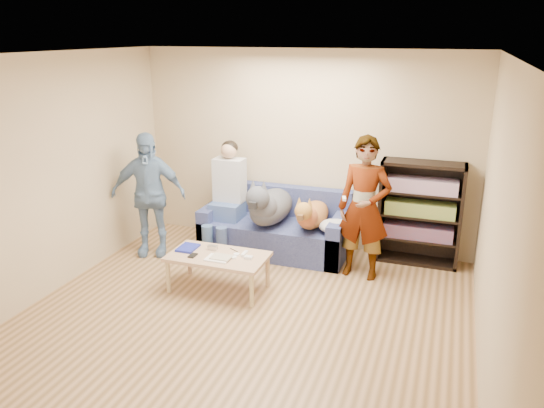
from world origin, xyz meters
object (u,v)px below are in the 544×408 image
at_px(sofa, 276,230).
at_px(bookshelf, 420,211).
at_px(person_standing_left, 148,195).
at_px(notebook_blue, 188,248).
at_px(dog_gray, 269,206).
at_px(person_seated, 227,193).
at_px(camera_silver, 213,248).
at_px(coffee_table, 218,259).
at_px(person_standing_right, 364,208).
at_px(dog_tan, 311,215).

bearing_deg(sofa, bookshelf, 7.40).
relative_size(person_standing_left, bookshelf, 1.24).
bearing_deg(notebook_blue, dog_gray, 60.49).
bearing_deg(bookshelf, person_seated, -171.63).
relative_size(notebook_blue, bookshelf, 0.20).
relative_size(notebook_blue, camera_silver, 2.36).
distance_m(sofa, dog_gray, 0.43).
height_order(coffee_table, bookshelf, bookshelf).
xyz_separation_m(person_standing_left, camera_silver, (1.15, -0.54, -0.36)).
xyz_separation_m(person_seated, bookshelf, (2.45, 0.36, -0.09)).
xyz_separation_m(person_seated, dog_gray, (0.60, -0.05, -0.10)).
relative_size(camera_silver, person_seated, 0.07).
bearing_deg(person_seated, dog_gray, -4.55).
distance_m(sofa, person_seated, 0.82).
bearing_deg(camera_silver, person_standing_left, 154.72).
bearing_deg(dog_gray, coffee_table, -100.42).
distance_m(sofa, bookshelf, 1.86).
height_order(person_standing_right, coffee_table, person_standing_right).
height_order(notebook_blue, coffee_table, notebook_blue).
distance_m(person_standing_right, dog_gray, 1.28).
xyz_separation_m(notebook_blue, coffee_table, (0.40, -0.05, -0.06)).
distance_m(dog_tan, coffee_table, 1.40).
bearing_deg(person_seated, sofa, 11.04).
height_order(person_standing_left, sofa, person_standing_left).
distance_m(notebook_blue, dog_tan, 1.61).
bearing_deg(person_standing_left, notebook_blue, -54.08).
distance_m(camera_silver, sofa, 1.24).
xyz_separation_m(sofa, dog_tan, (0.51, -0.15, 0.33)).
distance_m(dog_gray, coffee_table, 1.18).
relative_size(camera_silver, sofa, 0.06).
bearing_deg(person_standing_right, sofa, 166.89).
relative_size(person_standing_left, coffee_table, 1.47).
height_order(person_standing_right, camera_silver, person_standing_right).
bearing_deg(person_standing_left, dog_gray, -1.63).
xyz_separation_m(person_standing_right, camera_silver, (-1.58, -0.78, -0.40)).
distance_m(notebook_blue, sofa, 1.41).
xyz_separation_m(dog_gray, dog_tan, (0.56, 0.03, -0.07)).
relative_size(notebook_blue, dog_tan, 0.23).
bearing_deg(camera_silver, notebook_blue, -165.96).
bearing_deg(person_standing_right, camera_silver, -148.61).
height_order(person_standing_left, dog_tan, person_standing_left).
bearing_deg(camera_silver, bookshelf, 32.99).
bearing_deg(person_standing_right, bookshelf, 51.84).
bearing_deg(sofa, coffee_table, -100.98).
bearing_deg(coffee_table, person_standing_right, 31.66).
bearing_deg(person_seated, dog_tan, -0.94).
bearing_deg(coffee_table, person_seated, 108.78).
bearing_deg(dog_gray, bookshelf, 12.48).
height_order(person_standing_right, dog_tan, person_standing_right).
distance_m(person_standing_right, bookshelf, 0.88).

